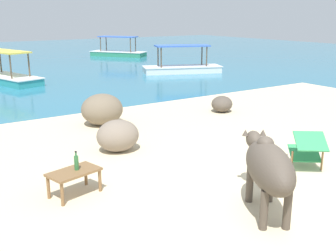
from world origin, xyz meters
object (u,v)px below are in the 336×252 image
Objects in this scene: bottle at (76,162)px; boat_green at (118,52)px; cow at (268,166)px; boat_white at (182,67)px; low_bench_table at (74,175)px; deck_chair_near at (307,148)px; boat_teal at (7,76)px.

boat_green is (10.21, 18.77, -0.26)m from bottle.
boat_white is (7.24, 12.12, -0.44)m from cow.
cow reaches higher than bottle.
boat_green and boat_white have the same top height.
bottle reaches higher than low_bench_table.
bottle is at bearing 75.56° from cow.
boat_white is (9.17, 10.09, -0.26)m from bottle.
deck_chair_near is (3.82, -1.25, 0.06)m from low_bench_table.
boat_green is 0.95× the size of boat_white.
boat_green is at bearing 61.45° from bottle.
low_bench_table is 0.22× the size of boat_white.
boat_teal is (1.58, 11.63, -0.26)m from bottle.
boat_teal is (-0.36, 13.65, -0.44)m from cow.
boat_white reaches higher than low_bench_table.
bottle is at bearing 115.43° from boat_green.
low_bench_table is at bearing 109.40° from deck_chair_near.
boat_green is 8.73m from boat_white.
boat_green is (10.27, 18.78, -0.08)m from low_bench_table.
cow is 1.89× the size of deck_chair_near.
boat_teal reaches higher than cow.
boat_white is at bearing 33.54° from low_bench_table.
deck_chair_near is at bearing 126.13° from boat_green.
bottle is 11.74m from boat_teal.
cow is 0.46× the size of boat_white.
boat_white is at bearing 12.01° from deck_chair_near.
bottle reaches higher than deck_chair_near.
boat_white reaches higher than bottle.
boat_teal reaches higher than low_bench_table.
boat_green reaches higher than bottle.
deck_chair_near is at bearing 86.10° from boat_white.
cow is 13.66m from boat_teal.
boat_teal is (1.63, 11.64, -0.08)m from low_bench_table.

